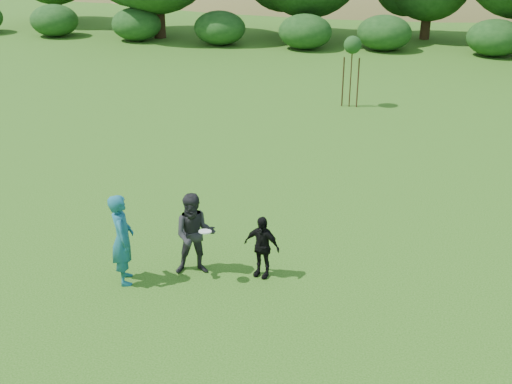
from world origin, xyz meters
TOP-DOWN VIEW (x-y plane):
  - ground at (0.00, 0.00)m, footprint 120.00×120.00m
  - player_teal at (-2.09, 0.07)m, footprint 0.78×0.88m
  - player_grey at (-0.76, 0.81)m, footprint 1.09×0.97m
  - player_black at (0.67, 1.08)m, footprint 0.88×0.51m
  - frisbee at (-0.40, 0.51)m, footprint 0.27×0.27m
  - sapling at (0.63, 14.79)m, footprint 0.70×0.70m
  - hillside at (-0.56, 68.45)m, footprint 150.00×72.00m

SIDE VIEW (x-z plane):
  - hillside at x=-0.56m, z-range -37.97..14.03m
  - ground at x=0.00m, z-range 0.00..0.00m
  - player_black at x=0.67m, z-range 0.00..1.42m
  - player_grey at x=-0.76m, z-range 0.00..1.87m
  - player_teal at x=-2.09m, z-range 0.00..2.02m
  - frisbee at x=-0.40m, z-range 1.18..1.24m
  - sapling at x=0.63m, z-range 0.99..3.84m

